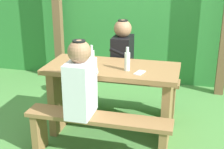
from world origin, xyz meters
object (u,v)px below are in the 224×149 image
Objects in this scene: bench_near at (98,128)px; cell_phone at (140,73)px; drinking_glass at (89,59)px; bottle_right at (127,61)px; person_white_shirt at (80,81)px; bottle_left at (92,58)px; picnic_table at (112,88)px; bench_far at (123,87)px; person_black_coat at (122,52)px.

bench_near is 10.00× the size of cell_phone.
bottle_right reaches higher than drinking_glass.
cell_phone is at bearing 50.84° from bench_near.
person_white_shirt is 2.96× the size of bottle_right.
bench_near is at bearing -112.12° from bottle_right.
bottle_right is (0.38, -0.01, 0.01)m from bottle_left.
cell_phone is at bearing -23.99° from picnic_table.
person_white_shirt is at bearing -98.64° from bench_far.
drinking_glass is 0.32× the size of bottle_right.
bench_far is 0.85m from bottle_right.
person_black_coat is at bearing 81.67° from person_white_shirt.
picnic_table is 0.61m from person_white_shirt.
person_black_coat is (-0.01, -0.00, 0.46)m from bench_far.
bench_far is 1.95× the size of person_white_shirt.
bottle_right is (0.18, -0.09, 0.36)m from picnic_table.
bench_far is at bearing 131.53° from cell_phone.
drinking_glass is 0.33× the size of bottle_left.
person_black_coat is 0.75m from cell_phone.
person_black_coat reaches higher than drinking_glass.
bench_near is 0.73m from bottle_right.
bench_near is 1.95× the size of person_black_coat.
picnic_table is 0.41m from bottle_left.
cell_phone is (0.32, -0.14, 0.26)m from picnic_table.
bottle_left is 0.98× the size of bottle_right.
bench_near is 1.95× the size of person_white_shirt.
drinking_glass is (-0.27, -0.47, 0.03)m from person_black_coat.
bench_near is at bearing -65.31° from drinking_glass.
person_white_shirt is at bearing -106.96° from picnic_table.
bottle_right is (0.18, 0.44, 0.55)m from bench_near.
bench_far is 10.00× the size of cell_phone.
picnic_table is at bearing -12.89° from drinking_glass.
person_white_shirt is 1.00× the size of person_black_coat.
person_black_coat is 0.54m from drinking_glass.
person_black_coat is (-0.01, 1.06, 0.46)m from bench_near.
cell_phone is at bearing -7.25° from bottle_left.
cell_phone is (0.48, 0.39, -0.01)m from person_white_shirt.
bottle_left reaches higher than bench_far.
bench_far is 1.95× the size of person_black_coat.
bottle_left is 1.69× the size of cell_phone.
bench_near is 0.68m from cell_phone.
cell_phone reaches higher than bench_near.
bottle_right reaches higher than picnic_table.
bench_near is 5.77× the size of bottle_right.
person_black_coat reaches higher than picnic_table.
picnic_table is at bearing 90.00° from bench_near.
drinking_glass is (-0.11, 0.59, 0.03)m from person_white_shirt.
bench_far is 17.76× the size of drinking_glass.
person_white_shirt is 0.46m from bottle_left.
picnic_table reaches higher than bench_near.
picnic_table is 5.91× the size of bottle_left.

